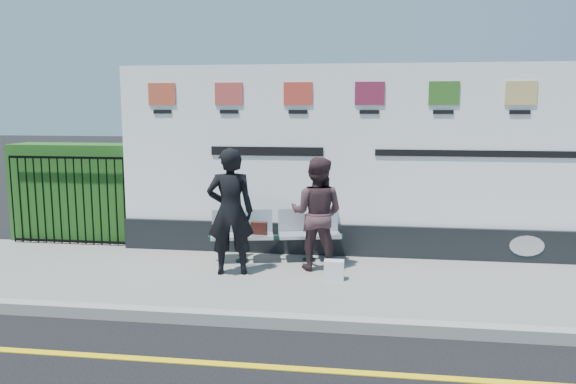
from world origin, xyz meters
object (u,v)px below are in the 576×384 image
at_px(woman_right, 317,214).
at_px(bench, 276,247).
at_px(woman_left, 230,211).
at_px(billboard, 368,174).

bearing_deg(woman_right, bench, -17.25).
height_order(bench, woman_right, woman_right).
height_order(bench, woman_left, woman_left).
relative_size(bench, woman_right, 1.20).
relative_size(billboard, bench, 4.06).
relative_size(billboard, woman_right, 4.87).
distance_m(billboard, woman_right, 1.24).
bearing_deg(bench, woman_right, -39.40).
relative_size(bench, woman_left, 1.10).
distance_m(billboard, bench, 1.84).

